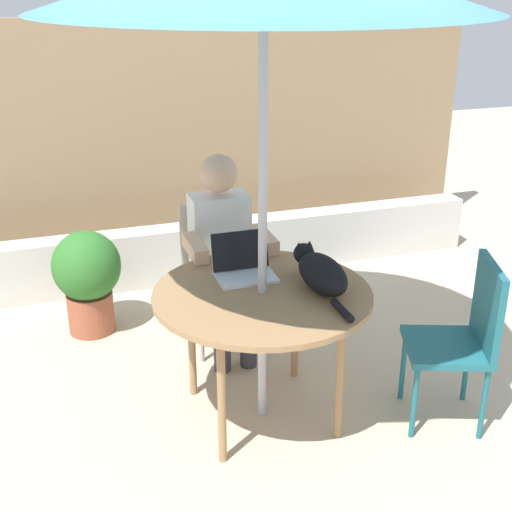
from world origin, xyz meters
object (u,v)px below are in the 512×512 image
(chair_occupied, at_px, (217,263))
(person_seated, at_px, (223,247))
(laptop, at_px, (243,263))
(chair_empty, at_px, (465,331))
(potted_plant_near_fence, at_px, (87,276))
(cat, at_px, (320,272))
(patio_table, at_px, (262,301))

(chair_occupied, relative_size, person_seated, 0.72)
(laptop, bearing_deg, chair_empty, -30.44)
(laptop, bearing_deg, potted_plant_near_fence, 126.24)
(chair_empty, xyz_separation_m, potted_plant_near_fence, (-1.71, 1.57, -0.13))
(chair_empty, distance_m, laptop, 1.17)
(laptop, bearing_deg, cat, -41.01)
(patio_table, bearing_deg, laptop, 97.38)
(patio_table, height_order, chair_empty, chair_empty)
(chair_occupied, bearing_deg, cat, -72.66)
(chair_empty, xyz_separation_m, cat, (-0.67, 0.30, 0.29))
(laptop, height_order, cat, laptop)
(chair_empty, bearing_deg, laptop, 149.56)
(patio_table, height_order, person_seated, person_seated)
(chair_empty, bearing_deg, person_seated, 131.89)
(chair_occupied, height_order, cat, cat)
(chair_empty, height_order, potted_plant_near_fence, chair_empty)
(cat, height_order, potted_plant_near_fence, cat)
(potted_plant_near_fence, bearing_deg, laptop, -53.76)
(patio_table, distance_m, cat, 0.32)
(laptop, relative_size, cat, 0.46)
(person_seated, relative_size, laptop, 4.03)
(cat, bearing_deg, chair_empty, -24.42)
(potted_plant_near_fence, bearing_deg, person_seated, -33.79)
(chair_empty, bearing_deg, cat, 155.58)
(laptop, distance_m, potted_plant_near_fence, 1.29)
(chair_empty, xyz_separation_m, laptop, (-0.98, 0.58, 0.27))
(cat, bearing_deg, person_seated, 110.65)
(patio_table, xyz_separation_m, potted_plant_near_fence, (-0.76, 1.22, -0.28))
(chair_occupied, relative_size, chair_empty, 1.00)
(potted_plant_near_fence, bearing_deg, chair_occupied, -24.76)
(laptop, distance_m, cat, 0.42)
(chair_empty, bearing_deg, patio_table, 159.92)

